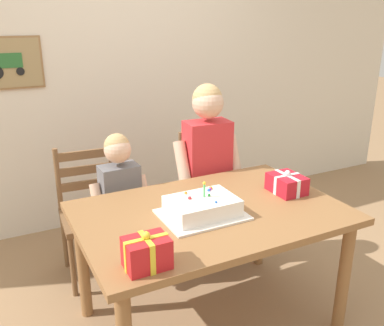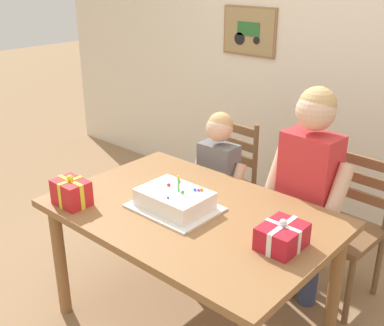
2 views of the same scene
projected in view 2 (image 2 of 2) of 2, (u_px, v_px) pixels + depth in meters
ground_plane at (191, 325)px, 2.74m from camera, size 20.00×20.00×0.00m
back_wall at (347, 60)px, 3.41m from camera, size 6.40×0.11×2.60m
dining_table at (191, 226)px, 2.49m from camera, size 1.46×0.97×0.75m
birthday_cake at (175, 200)px, 2.45m from camera, size 0.44×0.34×0.19m
gift_box_red_large at (282, 236)px, 2.11m from camera, size 0.18×0.22×0.14m
gift_box_beside_cake at (71, 192)px, 2.49m from camera, size 0.20×0.15×0.17m
chair_left at (220, 183)px, 3.44m from camera, size 0.44×0.44×0.92m
chair_right at (343, 227)px, 2.86m from camera, size 0.44×0.44×0.92m
child_older at (309, 178)px, 2.66m from camera, size 0.50×0.29×1.34m
child_younger at (218, 174)px, 3.13m from camera, size 0.39×0.22×1.07m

